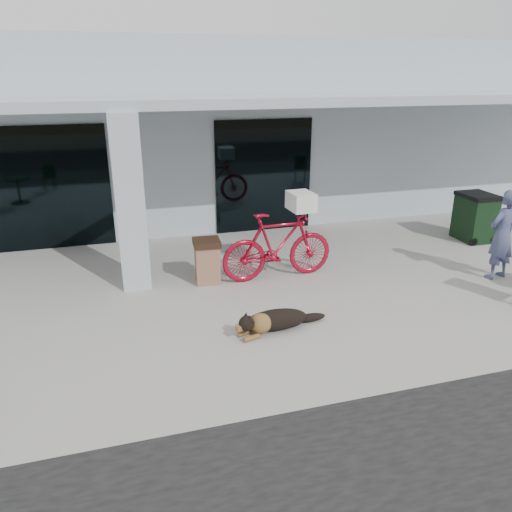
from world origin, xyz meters
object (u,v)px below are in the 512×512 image
object	(u,v)px
dog	(276,319)
wheeled_bin	(475,217)
trash_receptacle	(207,261)
bicycle	(278,246)
person	(502,235)

from	to	relation	value
dog	wheeled_bin	distance (m)	6.52
dog	trash_receptacle	world-z (taller)	trash_receptacle
dog	wheeled_bin	world-z (taller)	wheeled_bin
bicycle	wheeled_bin	xyz separation A→B (m)	(5.17, 0.90, -0.10)
bicycle	wheeled_bin	size ratio (longest dim) A/B	1.97
trash_receptacle	wheeled_bin	world-z (taller)	wheeled_bin
bicycle	trash_receptacle	size ratio (longest dim) A/B	2.60
trash_receptacle	wheeled_bin	bearing A→B (deg)	6.25
wheeled_bin	dog	bearing A→B (deg)	-153.29
bicycle	person	bearing A→B (deg)	-108.31
bicycle	dog	distance (m)	2.12
dog	trash_receptacle	size ratio (longest dim) A/B	1.36
trash_receptacle	wheeled_bin	size ratio (longest dim) A/B	0.76
dog	person	bearing A→B (deg)	-6.45
bicycle	dog	world-z (taller)	bicycle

